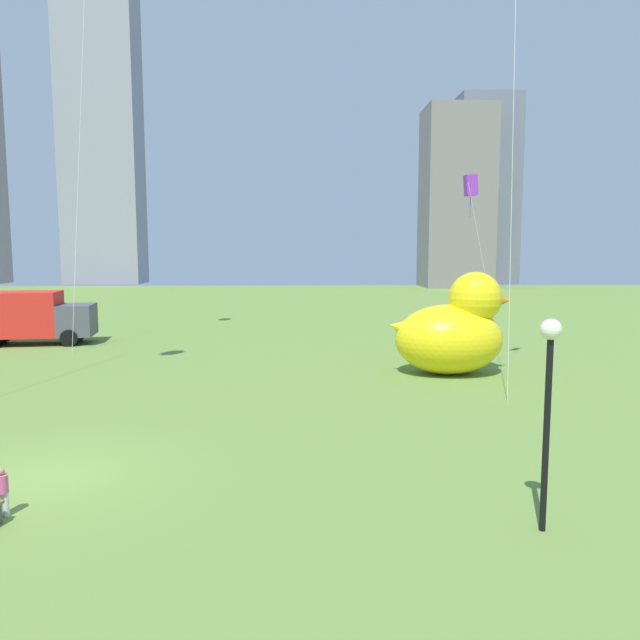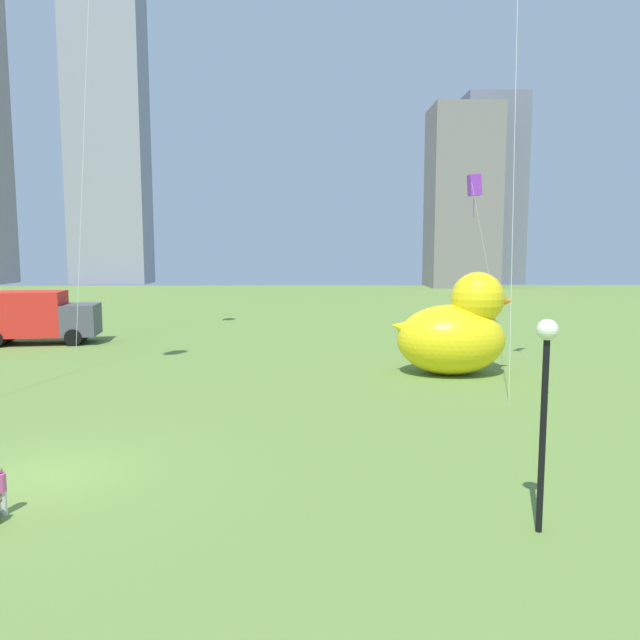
# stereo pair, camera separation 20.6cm
# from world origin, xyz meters

# --- Properties ---
(ground_plane) EXTENTS (140.00, 140.00, 0.00)m
(ground_plane) POSITION_xyz_m (0.00, 0.00, 0.00)
(ground_plane) COLOR olive
(person_child) EXTENTS (0.24, 0.24, 0.98)m
(person_child) POSITION_xyz_m (-0.03, -2.08, 0.54)
(person_child) COLOR silver
(person_child) RESTS_ON ground
(giant_inflatable_duck) EXTENTS (5.11, 3.28, 4.23)m
(giant_inflatable_duck) POSITION_xyz_m (12.08, 11.20, 1.80)
(giant_inflatable_duck) COLOR yellow
(giant_inflatable_duck) RESTS_ON ground
(lamppost) EXTENTS (0.39, 0.39, 3.97)m
(lamppost) POSITION_xyz_m (10.29, -3.00, 2.85)
(lamppost) COLOR black
(lamppost) RESTS_ON ground
(box_truck) EXTENTS (6.53, 3.09, 2.85)m
(box_truck) POSITION_xyz_m (-8.80, 19.58, 1.45)
(box_truck) COLOR red
(box_truck) RESTS_ON ground
(city_skyline) EXTENTS (79.60, 15.69, 41.11)m
(city_skyline) POSITION_xyz_m (-12.36, 72.69, 17.69)
(city_skyline) COLOR #9E938C
(city_skyline) RESTS_ON ground
(kite_purple) EXTENTS (2.18, 1.91, 9.09)m
(kite_purple) POSITION_xyz_m (14.94, 19.57, 8.47)
(kite_purple) COLOR silver
(kite_purple) RESTS_ON ground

